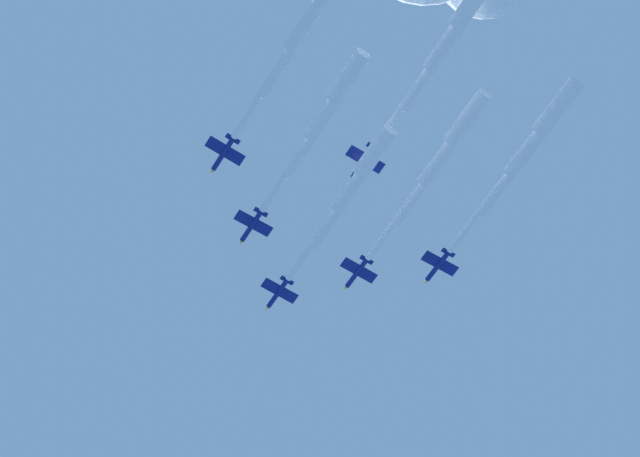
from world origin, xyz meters
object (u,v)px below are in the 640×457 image
Objects in this scene: jet_lead at (349,191)px; jet_port_mid at (306,22)px; jet_starboard_inner at (439,161)px; jet_starboard_mid at (526,151)px; jet_port_inner at (323,117)px; jet_port_outer at (444,46)px.

jet_port_mid is at bearing -151.28° from jet_lead.
jet_lead is 0.92× the size of jet_port_mid.
jet_starboard_inner is 18.05m from jet_starboard_mid.
jet_port_inner is 28.00m from jet_port_outer.
jet_lead is 17.58m from jet_port_inner.
jet_starboard_mid reaches higher than jet_lead.
jet_port_mid reaches higher than jet_lead.
jet_lead is 37.34m from jet_starboard_mid.
jet_port_outer is (22.66, -16.13, 2.63)m from jet_port_mid.
jet_port_outer reaches higher than jet_starboard_mid.
jet_port_inner is at bearing 142.47° from jet_starboard_mid.
jet_lead is 1.01× the size of jet_port_outer.
jet_lead is 0.94× the size of jet_starboard_inner.
jet_starboard_mid is (50.71, -14.79, -0.60)m from jet_port_mid.
jet_starboard_inner is at bearing -64.18° from jet_lead.
jet_port_inner reaches higher than jet_starboard_mid.
jet_starboard_mid is (33.71, -25.90, -0.10)m from jet_port_inner.
jet_port_mid is 1.02× the size of jet_starboard_mid.
jet_port_outer is (-10.45, -34.27, 3.74)m from jet_lead.
jet_starboard_mid is 1.07× the size of jet_port_outer.
jet_port_outer reaches higher than jet_port_inner.
jet_starboard_inner reaches higher than jet_lead.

